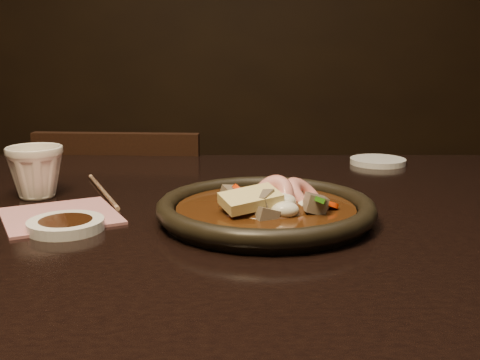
{
  "coord_description": "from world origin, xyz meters",
  "views": [
    {
      "loc": [
        0.08,
        -0.8,
        0.98
      ],
      "look_at": [
        0.08,
        -0.0,
        0.8
      ],
      "focal_mm": 45.0,
      "sensor_mm": 36.0,
      "label": 1
    }
  ],
  "objects_px": {
    "table": "(184,266)",
    "tea_cup": "(36,170)",
    "plate": "(266,210)",
    "chair": "(134,274)"
  },
  "relations": [
    {
      "from": "chair",
      "to": "table",
      "type": "bearing_deg",
      "value": 111.04
    },
    {
      "from": "table",
      "to": "plate",
      "type": "height_order",
      "value": "plate"
    },
    {
      "from": "table",
      "to": "chair",
      "type": "relative_size",
      "value": 2.01
    },
    {
      "from": "plate",
      "to": "tea_cup",
      "type": "height_order",
      "value": "tea_cup"
    },
    {
      "from": "chair",
      "to": "plate",
      "type": "xyz_separation_m",
      "value": [
        0.29,
        -0.6,
        0.33
      ]
    },
    {
      "from": "table",
      "to": "chair",
      "type": "distance_m",
      "value": 0.64
    },
    {
      "from": "chair",
      "to": "plate",
      "type": "bearing_deg",
      "value": 119.61
    },
    {
      "from": "plate",
      "to": "tea_cup",
      "type": "distance_m",
      "value": 0.37
    },
    {
      "from": "table",
      "to": "tea_cup",
      "type": "xyz_separation_m",
      "value": [
        -0.23,
        0.09,
        0.12
      ]
    },
    {
      "from": "plate",
      "to": "tea_cup",
      "type": "bearing_deg",
      "value": 160.2
    }
  ]
}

